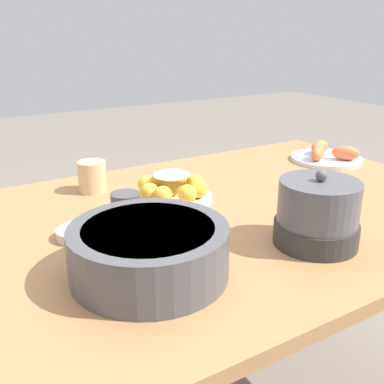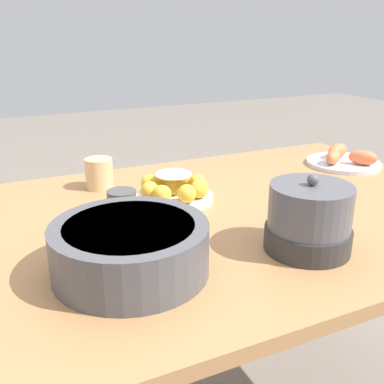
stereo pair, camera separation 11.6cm
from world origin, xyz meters
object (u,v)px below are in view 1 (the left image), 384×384
Objects in this scene: cake_plate at (172,190)px; cup_near at (92,176)px; serving_bowl at (149,250)px; sauce_bowl at (78,233)px; cup_far at (126,209)px; dining_table at (213,244)px; seafood_platter at (327,155)px; warming_pot at (317,214)px.

cake_plate is 0.24m from cup_near.
cup_near reaches higher than cake_plate.
serving_bowl is (0.22, 0.32, 0.02)m from cake_plate.
sauce_bowl is (0.29, 0.09, -0.02)m from cake_plate.
cup_near is at bearing -50.19° from cake_plate.
sauce_bowl is at bearing 5.08° from cup_far.
dining_table is 0.26m from cup_far.
sauce_bowl is 1.22× the size of cup_far.
seafood_platter reaches higher than sauce_bowl.
cup_near is (-0.07, -0.50, -0.01)m from serving_bowl.
sauce_bowl reaches higher than dining_table.
cake_plate is at bearing -70.04° from warming_pot.
sauce_bowl is at bearing -5.81° from dining_table.
sauce_bowl is at bearing 9.02° from seafood_platter.
seafood_platter is 1.37× the size of warming_pot.
cup_far reaches higher than seafood_platter.
serving_bowl is at bearing -10.52° from warming_pot.
sauce_bowl is 0.95m from seafood_platter.
sauce_bowl is 0.31m from cup_near.
warming_pot reaches higher than cup_near.
cake_plate is at bearing -162.65° from sauce_bowl.
sauce_bowl is 1.09× the size of cup_near.
serving_bowl is 0.24m from sauce_bowl.
dining_table is at bearing 16.97° from seafood_platter.
cake_plate is 1.19× the size of warming_pot.
dining_table is 0.36m from serving_bowl.
warming_pot is (-0.36, 0.07, 0.02)m from serving_bowl.
cup_far is at bearing 87.32° from cup_near.
serving_bowl is 3.78× the size of cup_far.
warming_pot is (-0.09, 0.26, 0.16)m from dining_table.
dining_table is 8.29× the size of warming_pot.
serving_bowl is 1.65× the size of warming_pot.
cup_near is at bearing -97.77° from serving_bowl.
cup_near is at bearing -56.50° from dining_table.
seafood_platter is at bearing -163.03° from dining_table.
cup_near is at bearing -92.68° from cup_far.
warming_pot is (-0.29, 0.57, 0.03)m from cup_near.
cup_far reaches higher than sauce_bowl.
cup_far is (0.82, 0.14, 0.02)m from seafood_platter.
cup_near is 1.12× the size of cup_far.
warming_pot is (-0.43, 0.29, 0.06)m from sauce_bowl.
dining_table is 5.02× the size of serving_bowl.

